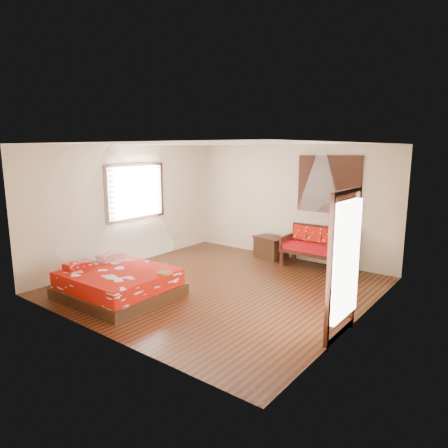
{
  "coord_description": "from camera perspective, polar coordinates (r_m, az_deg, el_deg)",
  "views": [
    {
      "loc": [
        4.73,
        -6.0,
        2.72
      ],
      "look_at": [
        -0.31,
        0.53,
        1.15
      ],
      "focal_mm": 32.0,
      "sensor_mm": 36.0,
      "label": 1
    }
  ],
  "objects": [
    {
      "name": "mosquito_net_main",
      "position": [
        7.39,
        -15.39,
        3.63
      ],
      "size": [
        2.11,
        2.11,
        1.8
      ],
      "primitive_type": "cone",
      "color": "white",
      "rests_on": "ceiling"
    },
    {
      "name": "shutter_panel",
      "position": [
        9.5,
        14.73,
        5.47
      ],
      "size": [
        1.52,
        0.06,
        1.32
      ],
      "color": "black",
      "rests_on": "wall_back"
    },
    {
      "name": "daybed",
      "position": [
        9.41,
        13.51,
        -3.05
      ],
      "size": [
        1.64,
        0.73,
        0.94
      ],
      "color": "black",
      "rests_on": "floor"
    },
    {
      "name": "window_left",
      "position": [
        9.74,
        -12.49,
        4.51
      ],
      "size": [
        0.1,
        1.74,
        1.34
      ],
      "color": "black",
      "rests_on": "wall_left"
    },
    {
      "name": "mosquito_net_daybed",
      "position": [
        9.07,
        13.59,
        5.92
      ],
      "size": [
        1.01,
        1.01,
        1.5
      ],
      "primitive_type": "cone",
      "color": "white",
      "rests_on": "ceiling"
    },
    {
      "name": "storage_chest",
      "position": [
        10.13,
        6.73,
        -3.28
      ],
      "size": [
        0.9,
        0.75,
        0.54
      ],
      "rotation": [
        0.0,
        0.0,
        -0.25
      ],
      "color": "black",
      "rests_on": "floor"
    },
    {
      "name": "glazed_door",
      "position": [
        5.99,
        16.6,
        -5.66
      ],
      "size": [
        0.08,
        1.02,
        2.16
      ],
      "color": "black",
      "rests_on": "floor"
    },
    {
      "name": "room",
      "position": [
        7.75,
        -0.58,
        0.98
      ],
      "size": [
        5.54,
        5.54,
        2.84
      ],
      "color": "black",
      "rests_on": "ground"
    },
    {
      "name": "wine_tray",
      "position": [
        7.29,
        -8.38,
        -6.56
      ],
      "size": [
        0.28,
        0.28,
        0.22
      ],
      "rotation": [
        0.0,
        0.0,
        0.21
      ],
      "color": "brown",
      "rests_on": "bed"
    },
    {
      "name": "bed",
      "position": [
        7.75,
        -14.87,
        -8.17
      ],
      "size": [
        1.96,
        1.79,
        0.63
      ],
      "rotation": [
        0.0,
        0.0,
        0.03
      ],
      "color": "black",
      "rests_on": "floor"
    }
  ]
}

